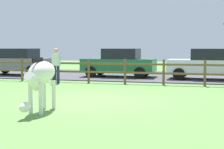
# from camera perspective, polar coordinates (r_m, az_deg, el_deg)

# --- Properties ---
(ground_plane) EXTENTS (60.00, 60.00, 0.00)m
(ground_plane) POSITION_cam_1_polar(r_m,az_deg,el_deg) (10.63, -2.15, -4.42)
(ground_plane) COLOR #5B8C42
(parking_asphalt) EXTENTS (28.00, 7.40, 0.05)m
(parking_asphalt) POSITION_cam_1_polar(r_m,az_deg,el_deg) (19.64, 6.14, -0.22)
(parking_asphalt) COLOR #47474C
(parking_asphalt) RESTS_ON ground_plane
(paddock_fence) EXTENTS (21.40, 0.11, 1.14)m
(paddock_fence) POSITION_cam_1_polar(r_m,az_deg,el_deg) (15.45, 2.23, 0.82)
(paddock_fence) COLOR brown
(paddock_fence) RESTS_ON ground_plane
(zebra) EXTENTS (0.52, 1.94, 1.41)m
(zebra) POSITION_cam_1_polar(r_m,az_deg,el_deg) (8.80, -12.00, -0.33)
(zebra) COLOR white
(zebra) RESTS_ON ground_plane
(parked_car_grey) EXTENTS (4.03, 1.94, 1.56)m
(parked_car_grey) POSITION_cam_1_polar(r_m,az_deg,el_deg) (20.68, -15.69, 2.14)
(parked_car_grey) COLOR slate
(parked_car_grey) RESTS_ON parking_asphalt
(parked_car_green) EXTENTS (4.01, 1.90, 1.56)m
(parked_car_green) POSITION_cam_1_polar(r_m,az_deg,el_deg) (18.65, 1.27, 2.07)
(parked_car_green) COLOR #236B38
(parked_car_green) RESTS_ON parking_asphalt
(parked_car_white) EXTENTS (4.06, 2.00, 1.56)m
(parked_car_white) POSITION_cam_1_polar(r_m,az_deg,el_deg) (17.74, 16.06, 1.76)
(parked_car_white) COLOR white
(parked_car_white) RESTS_ON parking_asphalt
(visitor_near_fence) EXTENTS (0.37, 0.23, 1.64)m
(visitor_near_fence) POSITION_cam_1_polar(r_m,az_deg,el_deg) (15.90, -9.45, 1.80)
(visitor_near_fence) COLOR #232847
(visitor_near_fence) RESTS_ON ground_plane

